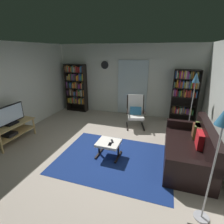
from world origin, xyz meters
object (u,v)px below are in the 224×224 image
object	(u,v)px
floor_lamp_by_sofa	(222,129)
bookshelf_near_sofa	(185,93)
bookshelf_near_tv	(77,87)
ottoman	(109,144)
tv_stand	(13,130)
floor_lamp_by_shelf	(195,85)
tv_remote	(112,141)
television	(10,116)
lounge_armchair	(136,110)
leather_sofa	(190,149)
wall_clock	(105,65)
cell_phone	(110,144)

from	to	relation	value
floor_lamp_by_sofa	bookshelf_near_sofa	bearing A→B (deg)	91.57
bookshelf_near_tv	ottoman	world-z (taller)	bookshelf_near_tv
floor_lamp_by_sofa	tv_stand	bearing A→B (deg)	168.48
floor_lamp_by_shelf	tv_remote	bearing A→B (deg)	-134.43
floor_lamp_by_sofa	television	bearing A→B (deg)	168.24
tv_remote	television	bearing A→B (deg)	155.07
lounge_armchair	floor_lamp_by_sofa	size ratio (longest dim) A/B	0.58
leather_sofa	ottoman	world-z (taller)	leather_sofa
lounge_armchair	floor_lamp_by_shelf	size ratio (longest dim) A/B	0.57
television	wall_clock	size ratio (longest dim) A/B	2.91
tv_stand	ottoman	size ratio (longest dim) A/B	2.26
tv_stand	ottoman	world-z (taller)	tv_stand
bookshelf_near_sofa	leather_sofa	distance (m)	2.52
television	wall_clock	world-z (taller)	wall_clock
tv_remote	wall_clock	size ratio (longest dim) A/B	0.50
cell_phone	floor_lamp_by_sofa	bearing A→B (deg)	-32.19
television	bookshelf_near_sofa	xyz separation A→B (m)	(4.40, 2.93, 0.25)
lounge_armchair	wall_clock	size ratio (longest dim) A/B	3.53
cell_phone	ottoman	bearing A→B (deg)	124.38
tv_remote	bookshelf_near_sofa	bearing A→B (deg)	29.95
bookshelf_near_tv	ottoman	xyz separation A→B (m)	(2.31, -2.74, -0.68)
television	floor_lamp_by_sofa	bearing A→B (deg)	-11.76
bookshelf_near_sofa	floor_lamp_by_shelf	bearing A→B (deg)	-80.66
lounge_armchair	cell_phone	size ratio (longest dim) A/B	7.30
television	wall_clock	distance (m)	3.59
tv_stand	television	xyz separation A→B (m)	(0.00, 0.02, 0.42)
ottoman	wall_clock	distance (m)	3.49
ottoman	tv_remote	bearing A→B (deg)	30.34
floor_lamp_by_shelf	bookshelf_near_sofa	bearing A→B (deg)	99.34
lounge_armchair	cell_phone	distance (m)	2.02
cell_phone	lounge_armchair	bearing A→B (deg)	81.49
television	tv_remote	size ratio (longest dim) A/B	5.86
television	ottoman	xyz separation A→B (m)	(2.67, 0.15, -0.45)
television	cell_phone	world-z (taller)	television
floor_lamp_by_shelf	floor_lamp_by_sofa	bearing A→B (deg)	-90.81
ottoman	cell_phone	bearing A→B (deg)	-52.75
tv_stand	cell_phone	world-z (taller)	tv_stand
bookshelf_near_tv	floor_lamp_by_shelf	distance (m)	4.30
cell_phone	floor_lamp_by_shelf	bearing A→B (deg)	44.55
television	cell_phone	distance (m)	2.76
leather_sofa	floor_lamp_by_shelf	xyz separation A→B (m)	(0.10, 1.52, 1.15)
leather_sofa	cell_phone	bearing A→B (deg)	-165.08
bookshelf_near_sofa	floor_lamp_by_shelf	xyz separation A→B (m)	(0.15, -0.90, 0.45)
television	bookshelf_near_tv	size ratio (longest dim) A/B	0.45
ottoman	floor_lamp_by_shelf	distance (m)	2.91
tv_stand	floor_lamp_by_sofa	xyz separation A→B (m)	(4.51, -0.92, 1.12)
tv_remote	cell_phone	size ratio (longest dim) A/B	1.03
leather_sofa	floor_lamp_by_shelf	size ratio (longest dim) A/B	1.10
bookshelf_near_sofa	cell_phone	xyz separation A→B (m)	(-1.67, -2.88, -0.63)
television	floor_lamp_by_shelf	bearing A→B (deg)	24.08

